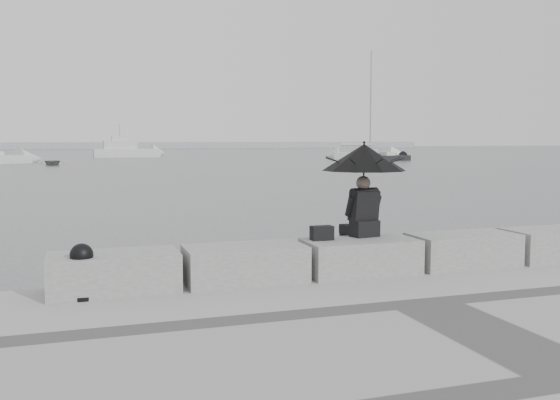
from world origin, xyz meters
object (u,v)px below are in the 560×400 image
object	(u,v)px
sailboat_right	(366,155)
small_motorboat	(392,158)
dinghy	(52,162)
mooring_bollard	(82,275)
seated_person	(364,167)
motor_cruiser	(127,150)

from	to	relation	value
sailboat_right	small_motorboat	world-z (taller)	sailboat_right
sailboat_right	dinghy	world-z (taller)	sailboat_right
mooring_bollard	seated_person	bearing A→B (deg)	6.75
sailboat_right	dinghy	distance (m)	35.76
motor_cruiser	small_motorboat	bearing A→B (deg)	-42.54
sailboat_right	dinghy	bearing A→B (deg)	-138.73
motor_cruiser	dinghy	bearing A→B (deg)	-112.00
seated_person	sailboat_right	world-z (taller)	sailboat_right
seated_person	mooring_bollard	size ratio (longest dim) A/B	2.06
seated_person	motor_cruiser	xyz separation A→B (m)	(2.59, 77.38, -1.12)
mooring_bollard	dinghy	world-z (taller)	mooring_bollard
seated_person	sailboat_right	xyz separation A→B (m)	(29.21, 59.66, -1.49)
mooring_bollard	sailboat_right	xyz separation A→B (m)	(33.16, 60.13, -0.26)
mooring_bollard	motor_cruiser	xyz separation A→B (m)	(6.54, 77.84, 0.11)
seated_person	dinghy	xyz separation A→B (m)	(-6.04, 53.67, -1.74)
motor_cruiser	small_motorboat	size ratio (longest dim) A/B	1.82
seated_person	small_motorboat	size ratio (longest dim) A/B	0.29
mooring_bollard	small_motorboat	distance (m)	64.19
small_motorboat	dinghy	xyz separation A→B (m)	(-35.73, -0.53, -0.05)
seated_person	dinghy	world-z (taller)	seated_person
sailboat_right	small_motorboat	size ratio (longest dim) A/B	2.73
small_motorboat	motor_cruiser	bearing A→B (deg)	123.03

